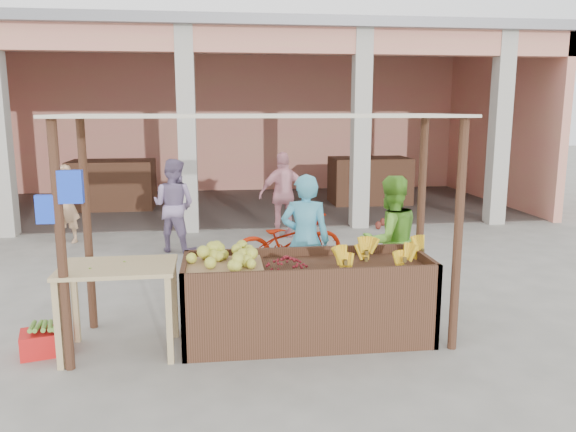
{
  "coord_description": "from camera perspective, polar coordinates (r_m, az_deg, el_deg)",
  "views": [
    {
      "loc": [
        -0.41,
        -5.64,
        2.43
      ],
      "look_at": [
        0.45,
        1.2,
        1.12
      ],
      "focal_mm": 35.0,
      "sensor_mm": 36.0,
      "label": 1
    }
  ],
  "objects": [
    {
      "name": "ground",
      "position": [
        6.16,
        -2.81,
        -12.48
      ],
      "size": [
        60.0,
        60.0,
        0.0
      ],
      "primitive_type": "plane",
      "color": "slate",
      "rests_on": "ground"
    },
    {
      "name": "market_building",
      "position": [
        14.58,
        -5.41,
        11.8
      ],
      "size": [
        14.4,
        6.4,
        4.2
      ],
      "color": "tan",
      "rests_on": "ground"
    },
    {
      "name": "fruit_stall",
      "position": [
        6.07,
        1.92,
        -8.79
      ],
      "size": [
        2.6,
        0.95,
        0.8
      ],
      "primitive_type": "cube",
      "color": "#4F2F1F",
      "rests_on": "ground"
    },
    {
      "name": "stall_awning",
      "position": [
        5.74,
        -3.18,
        6.22
      ],
      "size": [
        4.09,
        1.35,
        2.39
      ],
      "color": "#4F2F1F",
      "rests_on": "ground"
    },
    {
      "name": "banana_heap",
      "position": [
        6.08,
        9.48,
        -3.97
      ],
      "size": [
        1.09,
        0.59,
        0.2
      ],
      "primitive_type": null,
      "color": "yellow",
      "rests_on": "fruit_stall"
    },
    {
      "name": "melon_tray",
      "position": [
        5.82,
        -6.63,
        -4.57
      ],
      "size": [
        0.81,
        0.7,
        0.21
      ],
      "color": "#9D7751",
      "rests_on": "fruit_stall"
    },
    {
      "name": "berry_heap",
      "position": [
        5.87,
        -0.13,
        -4.65
      ],
      "size": [
        0.44,
        0.36,
        0.14
      ],
      "primitive_type": "ellipsoid",
      "color": "maroon",
      "rests_on": "fruit_stall"
    },
    {
      "name": "side_table",
      "position": [
        5.86,
        -16.86,
        -6.17
      ],
      "size": [
        1.14,
        0.76,
        0.91
      ],
      "rotation": [
        0.0,
        0.0,
        0.01
      ],
      "color": "tan",
      "rests_on": "ground"
    },
    {
      "name": "papaya_pile",
      "position": [
        5.8,
        -16.99,
        -3.9
      ],
      "size": [
        0.68,
        0.39,
        0.19
      ],
      "primitive_type": null,
      "color": "#45822A",
      "rests_on": "side_table"
    },
    {
      "name": "red_crate",
      "position": [
        6.3,
        -23.4,
        -11.66
      ],
      "size": [
        0.54,
        0.44,
        0.24
      ],
      "primitive_type": "cube",
      "rotation": [
        0.0,
        0.0,
        0.26
      ],
      "color": "red",
      "rests_on": "ground"
    },
    {
      "name": "plantain_bundle",
      "position": [
        6.25,
        -23.51,
        -10.3
      ],
      "size": [
        0.39,
        0.27,
        0.08
      ],
      "primitive_type": null,
      "color": "#5F9235",
      "rests_on": "red_crate"
    },
    {
      "name": "produce_sacks",
      "position": [
        11.8,
        9.91,
        0.36
      ],
      "size": [
        0.86,
        0.81,
        0.65
      ],
      "color": "maroon",
      "rests_on": "ground"
    },
    {
      "name": "vendor_blue",
      "position": [
        6.95,
        1.78,
        -2.07
      ],
      "size": [
        0.76,
        0.62,
        1.77
      ],
      "primitive_type": "imported",
      "rotation": [
        0.0,
        0.0,
        2.92
      ],
      "color": "#4CACCD",
      "rests_on": "ground"
    },
    {
      "name": "vendor_green",
      "position": [
        7.09,
        10.3,
        -2.17
      ],
      "size": [
        0.92,
        0.67,
        1.73
      ],
      "primitive_type": "imported",
      "rotation": [
        0.0,
        0.0,
        3.39
      ],
      "color": "#70C335",
      "rests_on": "ground"
    },
    {
      "name": "motorcycle",
      "position": [
        8.49,
        0.02,
        -2.51
      ],
      "size": [
        1.05,
        1.93,
        0.96
      ],
      "primitive_type": "imported",
      "rotation": [
        0.0,
        0.0,
        1.81
      ],
      "color": "#9D1803",
      "rests_on": "ground"
    },
    {
      "name": "shopper_b",
      "position": [
        10.73,
        -0.42,
        2.45
      ],
      "size": [
        1.08,
        0.64,
        1.75
      ],
      "primitive_type": "imported",
      "rotation": [
        0.0,
        0.0,
        3.24
      ],
      "color": "pink",
      "rests_on": "ground"
    },
    {
      "name": "shopper_e",
      "position": [
        11.08,
        -21.6,
        1.3
      ],
      "size": [
        0.65,
        0.56,
        1.5
      ],
      "primitive_type": "imported",
      "rotation": [
        0.0,
        0.0,
        -0.27
      ],
      "color": "tan",
      "rests_on": "ground"
    },
    {
      "name": "shopper_f",
      "position": [
        9.85,
        -11.55,
        1.5
      ],
      "size": [
        0.98,
        0.8,
        1.75
      ],
      "primitive_type": "imported",
      "rotation": [
        0.0,
        0.0,
        2.73
      ],
      "color": "gray",
      "rests_on": "ground"
    }
  ]
}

